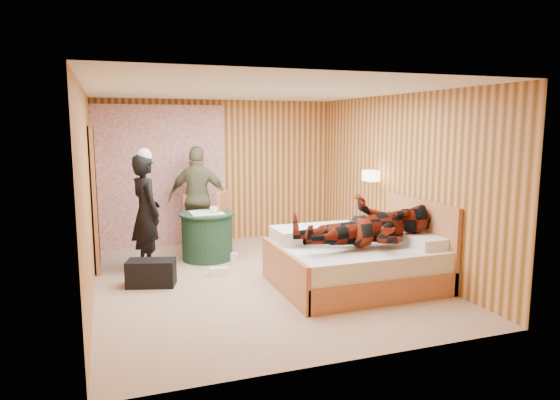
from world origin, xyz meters
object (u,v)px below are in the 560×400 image
object	(u,v)px
round_table	(207,236)
man_at_table	(198,198)
wall_lamp	(371,176)
nightstand	(365,241)
bed	(356,261)
chair_far	(198,218)
chair_near	(217,218)
duffel_bag	(151,273)
man_on_bed	(368,214)
woman_standing	(146,213)

from	to	relation	value
round_table	man_at_table	world-z (taller)	man_at_table
wall_lamp	nightstand	xyz separation A→B (m)	(-0.04, 0.05, -1.03)
nightstand	round_table	size ratio (longest dim) A/B	0.65
wall_lamp	round_table	size ratio (longest dim) A/B	0.31
bed	chair_far	world-z (taller)	bed
chair_near	man_at_table	xyz separation A→B (m)	(-0.20, 0.49, 0.27)
duffel_bag	chair_far	bearing A→B (deg)	78.24
chair_far	man_at_table	world-z (taller)	man_at_table
round_table	man_on_bed	distance (m)	2.73
bed	chair_far	xyz separation A→B (m)	(-1.61, 2.55, 0.23)
nightstand	round_table	world-z (taller)	round_table
bed	woman_standing	xyz separation A→B (m)	(-2.50, 1.59, 0.52)
wall_lamp	round_table	xyz separation A→B (m)	(-2.38, 0.82, -0.93)
round_table	nightstand	bearing A→B (deg)	-18.21
bed	man_at_table	bearing A→B (deg)	121.39
duffel_bag	man_on_bed	world-z (taller)	man_on_bed
chair_far	duffel_bag	world-z (taller)	chair_far
duffel_bag	man_at_table	world-z (taller)	man_at_table
woman_standing	man_at_table	world-z (taller)	man_at_table
wall_lamp	woman_standing	xyz separation A→B (m)	(-3.30, 0.51, -0.47)
wall_lamp	duffel_bag	world-z (taller)	wall_lamp
bed	nightstand	world-z (taller)	bed
woman_standing	round_table	bearing A→B (deg)	-90.49
bed	chair_far	size ratio (longest dim) A/B	2.16
nightstand	chair_far	world-z (taller)	chair_far
bed	man_at_table	xyz separation A→B (m)	(-1.58, 2.59, 0.55)
duffel_bag	woman_standing	distance (m)	1.00
wall_lamp	duffel_bag	distance (m)	3.51
chair_near	man_on_bed	xyz separation A→B (m)	(1.41, -2.33, 0.38)
round_table	man_at_table	size ratio (longest dim) A/B	0.48
bed	man_on_bed	size ratio (longest dim) A/B	1.13
nightstand	round_table	bearing A→B (deg)	161.79
round_table	man_at_table	distance (m)	0.85
nightstand	man_at_table	bearing A→B (deg)	147.92
duffel_bag	wall_lamp	bearing A→B (deg)	20.45
wall_lamp	nightstand	world-z (taller)	wall_lamp
bed	woman_standing	bearing A→B (deg)	147.54
duffel_bag	woman_standing	size ratio (longest dim) A/B	0.36
chair_far	woman_standing	size ratio (longest dim) A/B	0.56
chair_far	bed	bearing A→B (deg)	-78.02
chair_far	man_on_bed	world-z (taller)	man_on_bed
chair_far	man_on_bed	bearing A→B (deg)	-79.80
wall_lamp	round_table	world-z (taller)	wall_lamp
round_table	man_on_bed	xyz separation A→B (m)	(1.60, -2.12, 0.60)
chair_far	man_on_bed	xyz separation A→B (m)	(1.63, -2.78, 0.43)
wall_lamp	nightstand	distance (m)	1.03
bed	chair_near	bearing A→B (deg)	123.39
round_table	woman_standing	size ratio (longest dim) A/B	0.50
chair_near	round_table	bearing A→B (deg)	-9.64
wall_lamp	chair_far	xyz separation A→B (m)	(-2.41, 1.47, -0.76)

